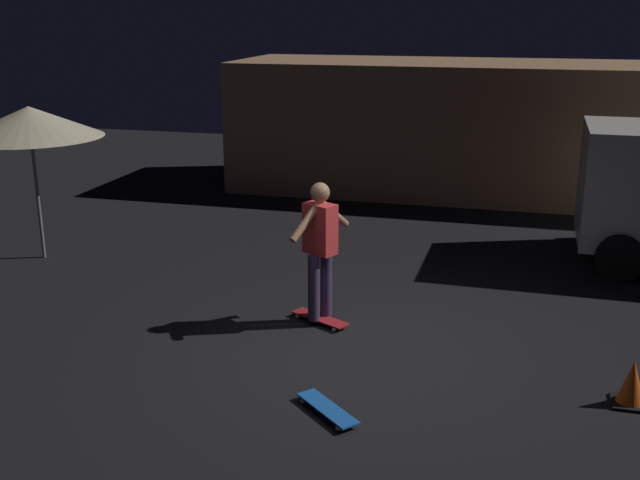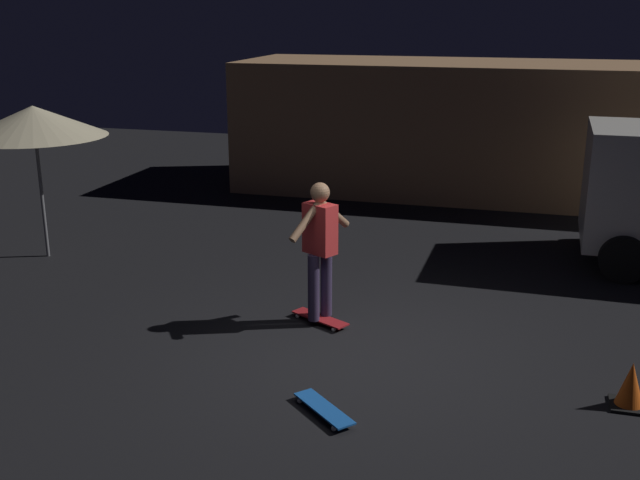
{
  "view_description": "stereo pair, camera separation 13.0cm",
  "coord_description": "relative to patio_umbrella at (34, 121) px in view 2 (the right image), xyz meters",
  "views": [
    {
      "loc": [
        1.52,
        -7.55,
        3.67
      ],
      "look_at": [
        -0.67,
        0.77,
        1.05
      ],
      "focal_mm": 42.97,
      "sensor_mm": 36.0,
      "label": 1
    },
    {
      "loc": [
        1.64,
        -7.51,
        3.67
      ],
      "look_at": [
        -0.67,
        0.77,
        1.05
      ],
      "focal_mm": 42.97,
      "sensor_mm": 36.0,
      "label": 2
    }
  ],
  "objects": [
    {
      "name": "low_building",
      "position": [
        6.18,
        6.21,
        -0.76
      ],
      "size": [
        10.13,
        3.1,
        2.62
      ],
      "color": "#AD7F56",
      "rests_on": "ground_plane"
    },
    {
      "name": "skateboard_ridden",
      "position": [
        4.73,
        -1.38,
        -2.02
      ],
      "size": [
        0.78,
        0.54,
        0.07
      ],
      "color": "#AD1E23",
      "rests_on": "ground_plane"
    },
    {
      "name": "ground_plane",
      "position": [
        5.41,
        -2.15,
        -2.07
      ],
      "size": [
        28.0,
        28.0,
        0.0
      ],
      "primitive_type": "plane",
      "color": "black"
    },
    {
      "name": "patio_umbrella",
      "position": [
        0.0,
        0.0,
        0.0
      ],
      "size": [
        2.1,
        2.1,
        2.3
      ],
      "color": "slate",
      "rests_on": "ground_plane"
    },
    {
      "name": "skateboard_spare",
      "position": [
        5.36,
        -3.47,
        -2.02
      ],
      "size": [
        0.71,
        0.67,
        0.07
      ],
      "color": "#1959B2",
      "rests_on": "ground_plane"
    },
    {
      "name": "traffic_cone",
      "position": [
        8.13,
        -2.55,
        -1.86
      ],
      "size": [
        0.34,
        0.34,
        0.46
      ],
      "color": "black",
      "rests_on": "ground_plane"
    },
    {
      "name": "skater",
      "position": [
        4.73,
        -1.38,
        -1.04
      ],
      "size": [
        0.54,
        0.91,
        1.67
      ],
      "color": "#382D4C",
      "rests_on": "skateboard_ridden"
    }
  ]
}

